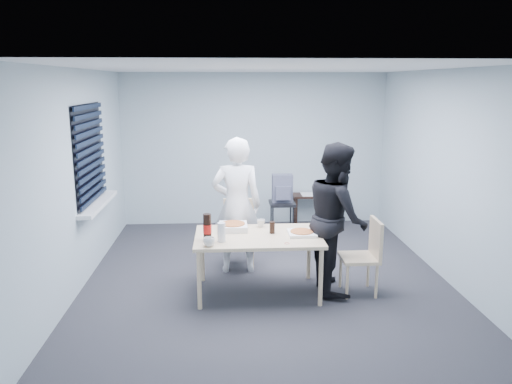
{
  "coord_description": "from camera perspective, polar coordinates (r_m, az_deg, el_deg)",
  "views": [
    {
      "loc": [
        -0.5,
        -6.03,
        2.44
      ],
      "look_at": [
        -0.12,
        0.1,
        1.08
      ],
      "focal_mm": 35.0,
      "sensor_mm": 36.0,
      "label": 1
    }
  ],
  "objects": [
    {
      "name": "pizza_box_a",
      "position": [
        5.99,
        -2.62,
        -3.96
      ],
      "size": [
        0.33,
        0.33,
        0.08
      ],
      "rotation": [
        0.0,
        0.0,
        -0.15
      ],
      "color": "white",
      "rests_on": "dining_table"
    },
    {
      "name": "cola_glass",
      "position": [
        5.84,
        1.87,
        -4.08
      ],
      "size": [
        0.07,
        0.07,
        0.14
      ],
      "primitive_type": "cylinder",
      "rotation": [
        0.0,
        0.0,
        -0.11
      ],
      "color": "black",
      "rests_on": "dining_table"
    },
    {
      "name": "side_table",
      "position": [
        8.68,
        6.93,
        -0.79
      ],
      "size": [
        0.82,
        0.36,
        0.54
      ],
      "color": "#301D15",
      "rests_on": "ground"
    },
    {
      "name": "chair_far",
      "position": [
        6.78,
        -1.94,
        -4.05
      ],
      "size": [
        0.42,
        0.42,
        0.89
      ],
      "color": "beige",
      "rests_on": "ground"
    },
    {
      "name": "rubber_band",
      "position": [
        5.5,
        3.55,
        -5.88
      ],
      "size": [
        0.06,
        0.06,
        0.0
      ],
      "primitive_type": "torus",
      "rotation": [
        0.0,
        0.0,
        -0.07
      ],
      "color": "red",
      "rests_on": "dining_table"
    },
    {
      "name": "soda_bottle",
      "position": [
        5.59,
        -5.59,
        -4.07
      ],
      "size": [
        0.1,
        0.1,
        0.3
      ],
      "rotation": [
        0.0,
        0.0,
        -0.32
      ],
      "color": "black",
      "rests_on": "dining_table"
    },
    {
      "name": "plastic_cups",
      "position": [
        5.54,
        -3.97,
        -4.61
      ],
      "size": [
        0.12,
        0.12,
        0.21
      ],
      "primitive_type": "cylinder",
      "rotation": [
        0.0,
        0.0,
        -0.41
      ],
      "color": "silver",
      "rests_on": "dining_table"
    },
    {
      "name": "stool",
      "position": [
        8.02,
        2.99,
        -1.91
      ],
      "size": [
        0.4,
        0.4,
        0.56
      ],
      "color": "black",
      "rests_on": "ground"
    },
    {
      "name": "mug_b",
      "position": [
        6.09,
        0.56,
        -3.6
      ],
      "size": [
        0.1,
        0.1,
        0.09
      ],
      "primitive_type": "imported",
      "color": "silver",
      "rests_on": "dining_table"
    },
    {
      "name": "pizza_box_b",
      "position": [
        5.82,
        5.26,
        -4.67
      ],
      "size": [
        0.31,
        0.31,
        0.04
      ],
      "rotation": [
        0.0,
        0.0,
        0.22
      ],
      "color": "white",
      "rests_on": "dining_table"
    },
    {
      "name": "papers",
      "position": [
        8.64,
        5.97,
        -0.27
      ],
      "size": [
        0.27,
        0.35,
        0.01
      ],
      "primitive_type": "cube",
      "rotation": [
        0.0,
        0.0,
        0.11
      ],
      "color": "white",
      "rests_on": "side_table"
    },
    {
      "name": "dining_table",
      "position": [
        5.8,
        0.24,
        -5.52
      ],
      "size": [
        1.45,
        0.92,
        0.71
      ],
      "color": "beige",
      "rests_on": "ground"
    },
    {
      "name": "mug_a",
      "position": [
        5.42,
        -5.39,
        -5.69
      ],
      "size": [
        0.17,
        0.17,
        0.1
      ],
      "primitive_type": "imported",
      "rotation": [
        0.0,
        0.0,
        0.52
      ],
      "color": "silver",
      "rests_on": "dining_table"
    },
    {
      "name": "person_white",
      "position": [
        6.42,
        -2.21,
        -1.56
      ],
      "size": [
        0.65,
        0.42,
        1.77
      ],
      "primitive_type": "imported",
      "rotation": [
        0.0,
        0.0,
        3.14
      ],
      "color": "white",
      "rests_on": "ground"
    },
    {
      "name": "chair_right",
      "position": [
        5.99,
        12.51,
        -6.61
      ],
      "size": [
        0.42,
        0.42,
        0.89
      ],
      "color": "beige",
      "rests_on": "ground"
    },
    {
      "name": "person_black",
      "position": [
        5.93,
        9.23,
        -2.89
      ],
      "size": [
        0.47,
        0.86,
        1.77
      ],
      "primitive_type": "imported",
      "rotation": [
        0.0,
        0.0,
        1.57
      ],
      "color": "black",
      "rests_on": "ground"
    },
    {
      "name": "backpack",
      "position": [
        7.94,
        3.03,
        0.36
      ],
      "size": [
        0.32,
        0.24,
        0.45
      ],
      "rotation": [
        0.0,
        0.0,
        0.23
      ],
      "color": "slate",
      "rests_on": "stool"
    },
    {
      "name": "room",
      "position": [
        6.73,
        -18.17,
        3.31
      ],
      "size": [
        5.0,
        5.0,
        5.0
      ],
      "color": "#2B2A2F",
      "rests_on": "ground"
    },
    {
      "name": "black_box",
      "position": [
        8.7,
        8.38,
        -0.04
      ],
      "size": [
        0.16,
        0.13,
        0.07
      ],
      "primitive_type": "cube",
      "rotation": [
        0.0,
        0.0,
        -0.13
      ],
      "color": "black",
      "rests_on": "side_table"
    }
  ]
}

